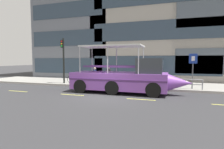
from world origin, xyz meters
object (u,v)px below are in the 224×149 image
leaned_bicycle (75,79)px  pedestrian_near_bow (160,74)px  parking_sign (193,65)px  pedestrian_mid_left (142,74)px  duck_tour_boat (126,78)px  traffic_light_pole (63,56)px  pedestrian_near_stern (95,74)px  pedestrian_mid_right (109,73)px

leaned_bicycle → pedestrian_near_bow: bearing=4.8°
parking_sign → leaned_bicycle: bearing=179.1°
leaned_bicycle → pedestrian_mid_left: bearing=6.0°
duck_tour_boat → pedestrian_near_bow: bearing=53.9°
traffic_light_pole → leaned_bicycle: (1.10, 0.27, -2.24)m
parking_sign → traffic_light_pole: bearing=-179.5°
leaned_bicycle → pedestrian_near_stern: pedestrian_near_stern is taller
pedestrian_near_stern → traffic_light_pole: bearing=-164.9°
parking_sign → leaned_bicycle: size_ratio=1.57×
pedestrian_mid_left → pedestrian_mid_right: (-2.98, -0.43, 0.04)m
traffic_light_pole → parking_sign: traffic_light_pole is taller
traffic_light_pole → parking_sign: bearing=0.5°
parking_sign → duck_tour_boat: duck_tour_boat is taller
pedestrian_mid_right → traffic_light_pole: bearing=-173.6°
pedestrian_mid_left → traffic_light_pole: bearing=-172.8°
duck_tour_boat → traffic_light_pole: bearing=161.6°
duck_tour_boat → parking_sign: bearing=26.0°
leaned_bicycle → duck_tour_boat: duck_tour_boat is taller
traffic_light_pole → leaned_bicycle: bearing=13.6°
leaned_bicycle → pedestrian_mid_right: (3.33, 0.23, 0.64)m
parking_sign → pedestrian_mid_left: 4.27m
pedestrian_mid_left → duck_tour_boat: bearing=-102.4°
traffic_light_pole → duck_tour_boat: 7.27m
parking_sign → pedestrian_mid_left: bearing=168.5°
leaned_bicycle → pedestrian_near_stern: 2.00m
duck_tour_boat → pedestrian_near_stern: (-3.77, 3.03, 0.01)m
pedestrian_mid_right → duck_tour_boat: bearing=-50.2°
leaned_bicycle → pedestrian_mid_left: size_ratio=1.07×
parking_sign → pedestrian_near_stern: (-8.56, 0.70, -0.92)m
parking_sign → leaned_bicycle: 10.51m
traffic_light_pole → leaned_bicycle: size_ratio=2.48×
leaned_bicycle → pedestrian_near_bow: 7.98m
parking_sign → pedestrian_near_bow: size_ratio=1.56×
traffic_light_pole → pedestrian_near_stern: traffic_light_pole is taller
leaned_bicycle → pedestrian_mid_left: pedestrian_mid_left is taller
pedestrian_near_stern → leaned_bicycle: bearing=-164.0°
parking_sign → duck_tour_boat: 5.41m
duck_tour_boat → pedestrian_near_stern: bearing=141.2°
traffic_light_pole → duck_tour_boat: traffic_light_pole is taller
pedestrian_mid_right → pedestrian_near_stern: size_ratio=1.09×
duck_tour_boat → pedestrian_mid_left: (0.70, 3.16, 0.06)m
parking_sign → pedestrian_mid_left: (-4.09, 0.83, -0.87)m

